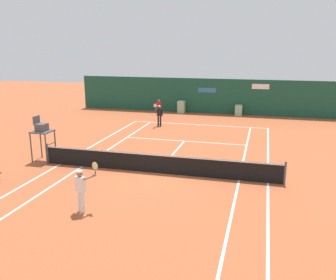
{
  "coord_description": "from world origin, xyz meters",
  "views": [
    {
      "loc": [
        4.91,
        -16.27,
        6.06
      ],
      "look_at": [
        -0.32,
        3.41,
        0.8
      ],
      "focal_mm": 39.13,
      "sensor_mm": 36.0,
      "label": 1
    }
  ],
  "objects_px": {
    "player_on_baseline": "(159,114)",
    "ball_kid_left_post": "(159,106)",
    "tennis_ball_by_sideline": "(189,143)",
    "player_near_side": "(81,187)",
    "umpire_chair": "(42,131)",
    "tennis_ball_near_service_line": "(246,132)"
  },
  "relations": [
    {
      "from": "umpire_chair",
      "to": "player_on_baseline",
      "type": "height_order",
      "value": "umpire_chair"
    },
    {
      "from": "tennis_ball_by_sideline",
      "to": "player_near_side",
      "type": "bearing_deg",
      "value": -99.77
    },
    {
      "from": "tennis_ball_by_sideline",
      "to": "ball_kid_left_post",
      "type": "bearing_deg",
      "value": 117.09
    },
    {
      "from": "player_near_side",
      "to": "tennis_ball_near_service_line",
      "type": "relative_size",
      "value": 27.38
    },
    {
      "from": "umpire_chair",
      "to": "ball_kid_left_post",
      "type": "relative_size",
      "value": 1.82
    },
    {
      "from": "player_on_baseline",
      "to": "ball_kid_left_post",
      "type": "bearing_deg",
      "value": -79.54
    },
    {
      "from": "player_near_side",
      "to": "ball_kid_left_post",
      "type": "height_order",
      "value": "player_near_side"
    },
    {
      "from": "player_on_baseline",
      "to": "umpire_chair",
      "type": "bearing_deg",
      "value": 64.45
    },
    {
      "from": "umpire_chair",
      "to": "tennis_ball_by_sideline",
      "type": "xyz_separation_m",
      "value": [
        6.9,
        5.59,
        -1.62
      ]
    },
    {
      "from": "umpire_chair",
      "to": "tennis_ball_near_service_line",
      "type": "xyz_separation_m",
      "value": [
        10.29,
        9.49,
        -1.62
      ]
    },
    {
      "from": "player_on_baseline",
      "to": "tennis_ball_by_sideline",
      "type": "xyz_separation_m",
      "value": [
        3.33,
        -4.58,
        -0.92
      ]
    },
    {
      "from": "ball_kid_left_post",
      "to": "player_on_baseline",
      "type": "bearing_deg",
      "value": 99.78
    },
    {
      "from": "player_on_baseline",
      "to": "ball_kid_left_post",
      "type": "distance_m",
      "value": 4.87
    },
    {
      "from": "player_on_baseline",
      "to": "tennis_ball_near_service_line",
      "type": "relative_size",
      "value": 26.72
    },
    {
      "from": "player_near_side",
      "to": "tennis_ball_by_sideline",
      "type": "distance_m",
      "value": 11.03
    },
    {
      "from": "player_on_baseline",
      "to": "tennis_ball_near_service_line",
      "type": "height_order",
      "value": "player_on_baseline"
    },
    {
      "from": "player_on_baseline",
      "to": "player_near_side",
      "type": "bearing_deg",
      "value": 89.25
    },
    {
      "from": "player_on_baseline",
      "to": "player_near_side",
      "type": "height_order",
      "value": "player_near_side"
    },
    {
      "from": "player_near_side",
      "to": "ball_kid_left_post",
      "type": "xyz_separation_m",
      "value": [
        -2.86,
        20.06,
        -0.22
      ]
    },
    {
      "from": "ball_kid_left_post",
      "to": "tennis_ball_by_sideline",
      "type": "xyz_separation_m",
      "value": [
        4.72,
        -9.24,
        -0.74
      ]
    },
    {
      "from": "umpire_chair",
      "to": "ball_kid_left_post",
      "type": "distance_m",
      "value": 15.01
    },
    {
      "from": "player_near_side",
      "to": "tennis_ball_near_service_line",
      "type": "bearing_deg",
      "value": 90.95
    }
  ]
}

